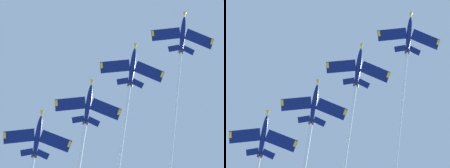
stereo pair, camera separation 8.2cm
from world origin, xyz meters
TOP-DOWN VIEW (x-y plane):
  - jet_lead at (13.01, -6.92)m, footprint 41.05×26.84m
  - jet_second at (8.01, -25.85)m, footprint 39.18×26.38m
  - jet_third at (-0.95, -43.56)m, footprint 42.96×28.22m
  - jet_fourth at (-0.07, -57.76)m, footprint 40.80×26.59m

SIDE VIEW (x-z plane):
  - jet_fourth at x=-0.07m, z-range 104.26..123.16m
  - jet_third at x=-0.95m, z-range 106.17..126.27m
  - jet_second at x=8.01m, z-range 114.40..132.18m
  - jet_lead at x=13.01m, z-range 118.57..137.79m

